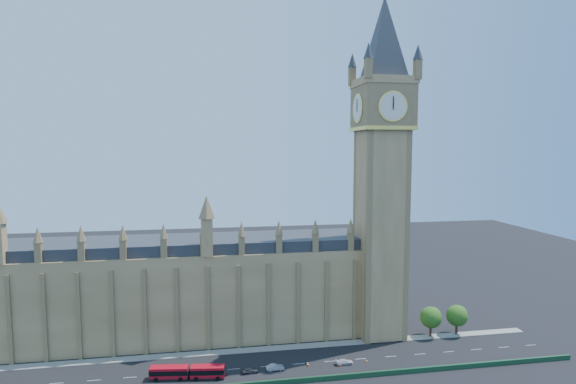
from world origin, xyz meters
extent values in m
plane|color=black|center=(0.00, 0.00, 0.00)|extent=(400.00, 400.00, 0.00)
cube|color=olive|center=(-25.00, 22.00, 12.50)|extent=(120.00, 20.00, 25.00)
cube|color=#2D3035|center=(-25.00, 22.00, 26.50)|extent=(120.00, 18.00, 3.00)
cube|color=olive|center=(38.00, 14.00, 29.00)|extent=(12.00, 12.00, 58.00)
cube|color=olive|center=(38.00, 14.00, 64.00)|extent=(14.00, 14.00, 12.00)
cylinder|color=silver|center=(38.00, 6.85, 64.00)|extent=(7.20, 0.30, 7.20)
cube|color=olive|center=(38.00, 14.00, 71.00)|extent=(14.50, 14.50, 2.00)
cube|color=#1E4C2D|center=(0.00, -9.00, 0.60)|extent=(160.00, 0.60, 1.20)
cube|color=gray|center=(0.00, 9.50, 0.08)|extent=(160.00, 3.00, 0.16)
cylinder|color=#382619|center=(52.00, 10.00, 2.00)|extent=(0.70, 0.70, 4.00)
sphere|color=#265416|center=(52.00, 10.00, 5.50)|extent=(6.00, 6.00, 6.00)
sphere|color=#265416|center=(52.80, 10.30, 6.10)|extent=(4.38, 4.38, 4.38)
cylinder|color=#382619|center=(60.00, 10.00, 2.00)|extent=(0.70, 0.70, 4.00)
sphere|color=#265416|center=(60.00, 10.00, 5.50)|extent=(6.00, 6.00, 6.00)
sphere|color=#265416|center=(60.80, 10.30, 6.10)|extent=(4.38, 4.38, 4.38)
cube|color=red|center=(-18.93, -2.15, 1.45)|extent=(8.94, 3.53, 2.90)
cube|color=red|center=(-10.21, -3.30, 1.45)|extent=(7.98, 3.40, 2.90)
cube|color=black|center=(-18.93, -2.15, 1.80)|extent=(9.00, 3.58, 1.10)
cube|color=black|center=(-10.21, -3.30, 1.80)|extent=(8.04, 3.46, 1.10)
cylinder|color=black|center=(-14.81, -2.70, 1.31)|extent=(1.08, 2.40, 2.32)
cylinder|color=black|center=(-21.85, -2.99, 0.48)|extent=(1.00, 0.41, 0.97)
cylinder|color=black|center=(-21.53, -0.59, 0.48)|extent=(1.00, 0.41, 0.97)
cylinder|color=black|center=(-16.33, -3.72, 0.48)|extent=(1.00, 0.41, 0.97)
cylinder|color=black|center=(-16.01, -1.32, 0.48)|extent=(1.00, 0.41, 0.97)
cylinder|color=black|center=(-12.82, -4.18, 0.48)|extent=(1.00, 0.41, 0.97)
cylinder|color=black|center=(-12.50, -1.78, 0.48)|extent=(1.00, 0.41, 0.97)
cylinder|color=black|center=(-7.91, -4.82, 0.48)|extent=(1.00, 0.41, 0.97)
cylinder|color=black|center=(-7.59, -2.42, 0.48)|extent=(1.00, 0.41, 0.97)
imported|color=#3A3B41|center=(-0.32, -2.58, 0.68)|extent=(4.10, 1.94, 1.35)
imported|color=#A3A4AA|center=(5.79, -2.11, 0.70)|extent=(4.36, 1.81, 1.40)
imported|color=silver|center=(23.06, -2.14, 0.62)|extent=(4.34, 1.85, 1.25)
cube|color=black|center=(14.00, -0.88, 0.02)|extent=(0.60, 0.60, 0.05)
cone|color=#DA610B|center=(14.00, -0.88, 0.40)|extent=(0.66, 0.66, 0.80)
cylinder|color=white|center=(14.00, -0.88, 0.52)|extent=(0.39, 0.39, 0.14)
cube|color=black|center=(28.81, -1.96, 0.02)|extent=(0.48, 0.48, 0.04)
cone|color=orange|center=(28.81, -1.96, 0.34)|extent=(0.53, 0.53, 0.67)
cylinder|color=white|center=(28.81, -1.96, 0.43)|extent=(0.33, 0.33, 0.12)
cube|color=black|center=(14.00, -1.66, 0.02)|extent=(0.54, 0.54, 0.04)
cone|color=#FF360D|center=(14.00, -1.66, 0.39)|extent=(0.59, 0.59, 0.78)
cylinder|color=white|center=(14.00, -1.66, 0.50)|extent=(0.38, 0.38, 0.13)
cube|color=black|center=(21.78, -2.97, 0.02)|extent=(0.53, 0.53, 0.04)
cone|color=#F4370C|center=(21.78, -2.97, 0.39)|extent=(0.58, 0.58, 0.77)
cylinder|color=white|center=(21.78, -2.97, 0.50)|extent=(0.38, 0.38, 0.13)
camera|label=1|loc=(-8.36, -104.52, 52.79)|focal=28.00mm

